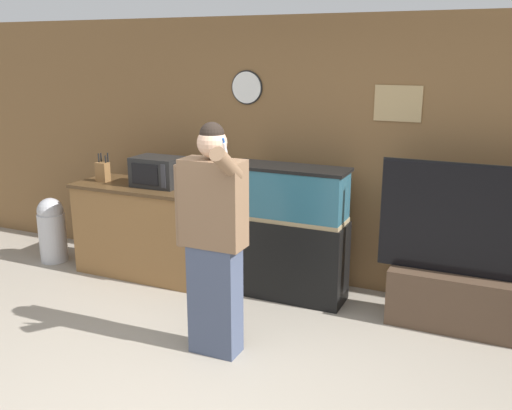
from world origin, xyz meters
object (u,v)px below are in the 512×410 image
at_px(counter_island, 147,229).
at_px(microwave, 158,172).
at_px(knife_block, 103,171).
at_px(person_standing, 213,238).
at_px(aquarium_on_stand, 288,233).
at_px(tv_on_stand, 471,284).
at_px(trash_bin, 52,229).

bearing_deg(counter_island, microwave, 7.89).
height_order(knife_block, person_standing, person_standing).
xyz_separation_m(counter_island, aquarium_on_stand, (1.55, 0.05, 0.15)).
relative_size(tv_on_stand, person_standing, 0.88).
relative_size(microwave, trash_bin, 0.68).
height_order(counter_island, knife_block, knife_block).
height_order(knife_block, aquarium_on_stand, aquarium_on_stand).
bearing_deg(knife_block, aquarium_on_stand, 2.72).
xyz_separation_m(tv_on_stand, trash_bin, (-4.35, -0.18, -0.04)).
xyz_separation_m(knife_block, aquarium_on_stand, (2.04, 0.10, -0.43)).
xyz_separation_m(aquarium_on_stand, trash_bin, (-2.72, -0.19, -0.26)).
bearing_deg(person_standing, microwave, 137.12).
bearing_deg(tv_on_stand, microwave, -179.64).
bearing_deg(trash_bin, microwave, 6.93).
bearing_deg(aquarium_on_stand, person_standing, -96.10).
distance_m(counter_island, trash_bin, 1.18).
xyz_separation_m(microwave, person_standing, (1.27, -1.18, -0.17)).
bearing_deg(counter_island, tv_on_stand, 0.72).
xyz_separation_m(microwave, knife_block, (-0.64, -0.06, -0.04)).
distance_m(person_standing, trash_bin, 2.84).
distance_m(counter_island, tv_on_stand, 3.18).
xyz_separation_m(counter_island, knife_block, (-0.49, -0.04, 0.58)).
height_order(tv_on_stand, trash_bin, tv_on_stand).
bearing_deg(person_standing, aquarium_on_stand, 83.90).
xyz_separation_m(counter_island, person_standing, (1.42, -1.15, 0.45)).
relative_size(microwave, knife_block, 1.63).
relative_size(knife_block, trash_bin, 0.42).
bearing_deg(counter_island, aquarium_on_stand, 1.98).
relative_size(counter_island, microwave, 3.03).
height_order(aquarium_on_stand, person_standing, person_standing).
relative_size(microwave, person_standing, 0.27).
distance_m(knife_block, tv_on_stand, 3.72).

